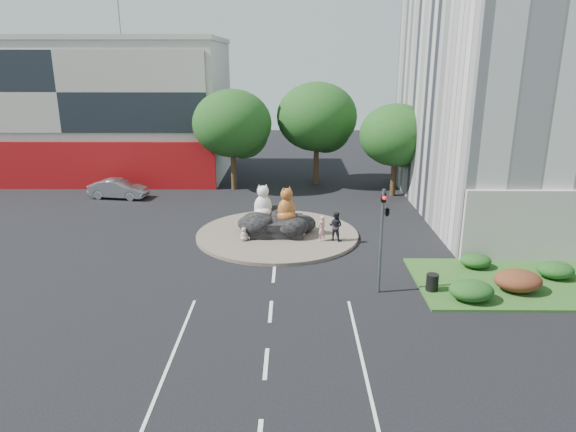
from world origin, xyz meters
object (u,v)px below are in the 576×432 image
cat_tabby (287,204)px  kitten_white (301,230)px  pedestrian_pink (322,228)px  pedestrian_dark (336,226)px  cat_white (263,201)px  litter_bin (432,282)px  kitten_calico (244,234)px  parked_car (118,189)px

cat_tabby → kitten_white: 1.86m
pedestrian_pink → pedestrian_dark: size_ratio=0.88×
cat_white → cat_tabby: cat_tabby is taller
pedestrian_dark → litter_bin: (4.01, -6.70, -0.56)m
kitten_calico → litter_bin: 11.54m
kitten_white → litter_bin: (6.01, -7.53, -0.04)m
cat_tabby → litter_bin: cat_tabby is taller
kitten_calico → pedestrian_pink: size_ratio=0.54×
cat_tabby → kitten_white: (0.90, -0.07, -1.62)m
cat_tabby → parked_car: cat_tabby is taller
kitten_calico → pedestrian_pink: pedestrian_pink is taller
kitten_calico → pedestrian_dark: pedestrian_dark is taller
cat_tabby → pedestrian_dark: size_ratio=1.23×
pedestrian_dark → kitten_white: bearing=4.8°
cat_white → cat_tabby: (1.47, -0.80, 0.03)m
kitten_calico → kitten_white: 3.54m
parked_car → kitten_calico: bearing=-124.9°
cat_white → cat_tabby: size_ratio=0.98×
litter_bin → pedestrian_dark: bearing=120.9°
pedestrian_pink → cat_white: bearing=-71.3°
kitten_calico → litter_bin: (9.43, -6.64, -0.10)m
pedestrian_pink → pedestrian_dark: (0.82, 0.08, 0.11)m
cat_tabby → litter_bin: (6.91, -7.60, -1.67)m
cat_white → pedestrian_dark: 4.82m
pedestrian_pink → parked_car: bearing=-78.6°
litter_bin → pedestrian_pink: bearing=126.1°
cat_white → parked_car: size_ratio=0.47×
kitten_white → pedestrian_dark: size_ratio=0.41×
cat_white → parked_car: 14.77m
cat_tabby → kitten_calico: 3.12m
litter_bin → parked_car: bearing=140.0°
pedestrian_dark → parked_car: pedestrian_dark is taller
cat_tabby → litter_bin: 10.41m
pedestrian_pink → pedestrian_dark: pedestrian_dark is taller
kitten_white → pedestrian_pink: pedestrian_pink is taller
parked_car → cat_white: bearing=-117.1°
pedestrian_pink → litter_bin: pedestrian_pink is taller
kitten_calico → pedestrian_dark: size_ratio=0.48×
kitten_white → litter_bin: size_ratio=0.91×
cat_white → litter_bin: size_ratio=2.65×
pedestrian_pink → parked_car: (-15.47, 10.40, -0.22)m
kitten_white → kitten_calico: bearing=175.5°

